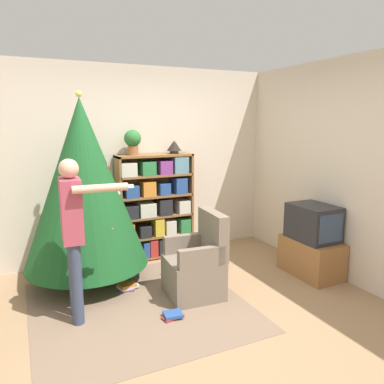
% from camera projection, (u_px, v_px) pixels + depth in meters
% --- Properties ---
extents(ground_plane, '(14.00, 14.00, 0.00)m').
position_uv_depth(ground_plane, '(189.00, 314.00, 3.69)').
color(ground_plane, '#9E7A56').
extents(wall_back, '(8.00, 0.10, 2.60)m').
position_uv_depth(wall_back, '(131.00, 163.00, 5.12)').
color(wall_back, beige).
rests_on(wall_back, ground_plane).
extents(wall_right, '(0.10, 8.00, 2.60)m').
position_uv_depth(wall_right, '(351.00, 172.00, 4.31)').
color(wall_right, beige).
rests_on(wall_right, ground_plane).
extents(area_rug, '(2.10, 2.08, 0.01)m').
position_uv_depth(area_rug, '(139.00, 306.00, 3.84)').
color(area_rug, '#7F6651').
rests_on(area_rug, ground_plane).
extents(bookshelf, '(1.04, 0.31, 1.43)m').
position_uv_depth(bookshelf, '(156.00, 208.00, 5.13)').
color(bookshelf, brown).
rests_on(bookshelf, ground_plane).
extents(tv_stand, '(0.45, 0.74, 0.45)m').
position_uv_depth(tv_stand, '(311.00, 257.00, 4.60)').
color(tv_stand, '#996638').
rests_on(tv_stand, ground_plane).
extents(television, '(0.43, 0.58, 0.43)m').
position_uv_depth(television, '(313.00, 222.00, 4.51)').
color(television, '#28282D').
rests_on(television, tv_stand).
extents(game_remote, '(0.04, 0.12, 0.02)m').
position_uv_depth(game_remote, '(317.00, 245.00, 4.30)').
color(game_remote, white).
rests_on(game_remote, tv_stand).
extents(christmas_tree, '(1.40, 1.40, 2.20)m').
position_uv_depth(christmas_tree, '(84.00, 184.00, 4.23)').
color(christmas_tree, '#4C3323').
rests_on(christmas_tree, ground_plane).
extents(armchair, '(0.61, 0.60, 0.92)m').
position_uv_depth(armchair, '(197.00, 267.00, 4.04)').
color(armchair, '#7A6B5B').
rests_on(armchair, ground_plane).
extents(standing_person, '(0.62, 0.49, 1.54)m').
position_uv_depth(standing_person, '(73.00, 227.00, 3.43)').
color(standing_person, '#38425B').
rests_on(standing_person, ground_plane).
extents(potted_plant, '(0.22, 0.22, 0.33)m').
position_uv_depth(potted_plant, '(133.00, 141.00, 4.85)').
color(potted_plant, '#935B38').
rests_on(potted_plant, bookshelf).
extents(table_lamp, '(0.20, 0.20, 0.18)m').
position_uv_depth(table_lamp, '(174.00, 146.00, 5.11)').
color(table_lamp, '#473828').
rests_on(table_lamp, bookshelf).
extents(book_pile_near_tree, '(0.25, 0.20, 0.07)m').
position_uv_depth(book_pile_near_tree, '(128.00, 286.00, 4.22)').
color(book_pile_near_tree, '#843889').
rests_on(book_pile_near_tree, ground_plane).
extents(book_pile_by_chair, '(0.22, 0.17, 0.05)m').
position_uv_depth(book_pile_by_chair, '(173.00, 315.00, 3.61)').
color(book_pile_by_chair, '#B22D28').
rests_on(book_pile_by_chair, ground_plane).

